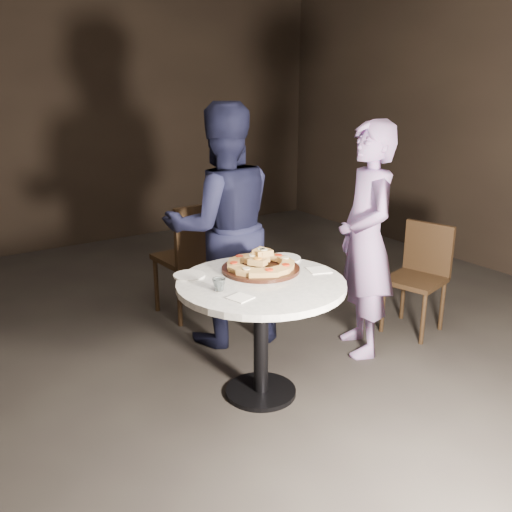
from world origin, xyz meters
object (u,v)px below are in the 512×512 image
(serving_board, at_px, (261,269))
(chair_right, at_px, (421,270))
(water_glass, at_px, (219,284))
(focaccia_pile, at_px, (260,262))
(diner_teal, at_px, (366,241))
(table, at_px, (261,303))
(diner_navy, at_px, (222,227))
(chair_far, at_px, (193,252))

(serving_board, distance_m, chair_right, 1.39)
(serving_board, bearing_deg, water_glass, -158.53)
(serving_board, distance_m, focaccia_pile, 0.04)
(water_glass, xyz_separation_m, diner_teal, (1.14, 0.10, 0.03))
(table, bearing_deg, focaccia_pile, 56.85)
(table, relative_size, diner_navy, 0.75)
(focaccia_pile, height_order, chair_right, focaccia_pile)
(chair_far, relative_size, diner_teal, 0.59)
(water_glass, distance_m, diner_teal, 1.15)
(focaccia_pile, height_order, chair_far, chair_far)
(focaccia_pile, bearing_deg, serving_board, -105.38)
(diner_teal, bearing_deg, table, -58.56)
(serving_board, relative_size, focaccia_pile, 1.11)
(chair_right, bearing_deg, diner_navy, -131.85)
(diner_teal, bearing_deg, chair_right, 116.71)
(table, bearing_deg, chair_right, 4.91)
(chair_right, xyz_separation_m, diner_navy, (-1.25, 0.63, 0.36))
(serving_board, bearing_deg, chair_right, -0.92)
(water_glass, xyz_separation_m, diner_navy, (0.47, 0.75, 0.08))
(water_glass, relative_size, diner_teal, 0.05)
(table, height_order, diner_teal, diner_teal)
(chair_right, relative_size, diner_teal, 0.51)
(chair_far, height_order, chair_right, chair_far)
(chair_far, bearing_deg, water_glass, 64.94)
(focaccia_pile, bearing_deg, table, -123.15)
(serving_board, xyz_separation_m, chair_far, (0.11, 1.05, -0.19))
(table, height_order, focaccia_pile, focaccia_pile)
(chair_far, height_order, diner_teal, diner_teal)
(table, relative_size, chair_far, 1.36)
(chair_far, xyz_separation_m, diner_teal, (0.67, -1.10, 0.24))
(serving_board, xyz_separation_m, water_glass, (-0.36, -0.14, 0.02))
(serving_board, distance_m, chair_far, 1.08)
(focaccia_pile, xyz_separation_m, water_glass, (-0.36, -0.14, -0.02))
(diner_teal, bearing_deg, focaccia_pile, -68.76)
(table, height_order, serving_board, serving_board)
(table, distance_m, diner_navy, 0.82)
(chair_right, bearing_deg, water_glass, -101.16)
(table, bearing_deg, serving_board, 56.45)
(water_glass, height_order, diner_teal, diner_teal)
(table, height_order, diner_navy, diner_navy)
(table, relative_size, diner_teal, 0.80)
(focaccia_pile, relative_size, chair_right, 0.53)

